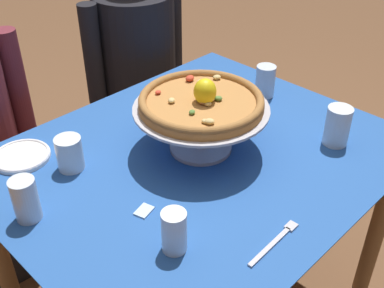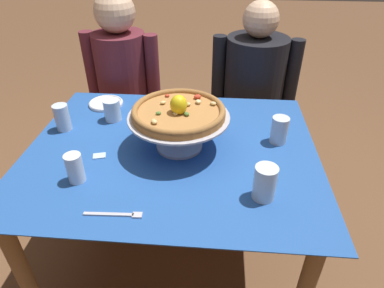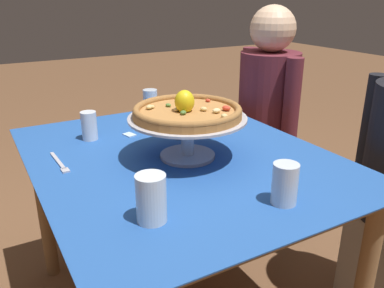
# 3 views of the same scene
# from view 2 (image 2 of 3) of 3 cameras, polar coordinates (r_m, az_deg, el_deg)

# --- Properties ---
(ground_plane) EXTENTS (14.00, 14.00, 0.00)m
(ground_plane) POSITION_cam_2_polar(r_m,az_deg,el_deg) (1.90, -2.74, -18.76)
(ground_plane) COLOR brown
(dining_table) EXTENTS (1.21, 0.99, 0.71)m
(dining_table) POSITION_cam_2_polar(r_m,az_deg,el_deg) (1.46, -3.40, -3.92)
(dining_table) COLOR olive
(dining_table) RESTS_ON ground
(pizza_stand) EXTENTS (0.41, 0.41, 0.15)m
(pizza_stand) POSITION_cam_2_polar(r_m,az_deg,el_deg) (1.35, -2.24, 3.25)
(pizza_stand) COLOR #B7B7C1
(pizza_stand) RESTS_ON dining_table
(pizza) EXTENTS (0.37, 0.37, 0.09)m
(pizza) POSITION_cam_2_polar(r_m,az_deg,el_deg) (1.32, -2.30, 5.63)
(pizza) COLOR #AD753D
(pizza) RESTS_ON pizza_stand
(water_glass_front_left) EXTENTS (0.06, 0.06, 0.11)m
(water_glass_front_left) POSITION_cam_2_polar(r_m,az_deg,el_deg) (1.27, -19.31, -4.18)
(water_glass_front_left) COLOR white
(water_glass_front_left) RESTS_ON dining_table
(water_glass_side_right) EXTENTS (0.07, 0.07, 0.12)m
(water_glass_side_right) POSITION_cam_2_polar(r_m,az_deg,el_deg) (1.46, 14.65, 2.06)
(water_glass_side_right) COLOR silver
(water_glass_side_right) RESTS_ON dining_table
(water_glass_side_left) EXTENTS (0.07, 0.07, 0.12)m
(water_glass_side_left) POSITION_cam_2_polar(r_m,az_deg,el_deg) (1.61, -21.22, 3.97)
(water_glass_side_left) COLOR silver
(water_glass_side_left) RESTS_ON dining_table
(water_glass_front_right) EXTENTS (0.08, 0.08, 0.13)m
(water_glass_front_right) POSITION_cam_2_polar(r_m,az_deg,el_deg) (1.16, 12.28, -6.81)
(water_glass_front_right) COLOR silver
(water_glass_front_right) RESTS_ON dining_table
(water_glass_back_left) EXTENTS (0.08, 0.08, 0.10)m
(water_glass_back_left) POSITION_cam_2_polar(r_m,az_deg,el_deg) (1.62, -13.43, 5.44)
(water_glass_back_left) COLOR silver
(water_glass_back_left) RESTS_ON dining_table
(side_plate) EXTENTS (0.17, 0.17, 0.02)m
(side_plate) POSITION_cam_2_polar(r_m,az_deg,el_deg) (1.79, -14.48, 6.78)
(side_plate) COLOR white
(side_plate) RESTS_ON dining_table
(dinner_fork) EXTENTS (0.19, 0.03, 0.01)m
(dinner_fork) POSITION_cam_2_polar(r_m,az_deg,el_deg) (1.13, -12.77, -11.67)
(dinner_fork) COLOR #B7B7C1
(dinner_fork) RESTS_ON dining_table
(sugar_packet) EXTENTS (0.06, 0.05, 0.00)m
(sugar_packet) POSITION_cam_2_polar(r_m,az_deg,el_deg) (1.40, -15.55, -1.96)
(sugar_packet) COLOR silver
(sugar_packet) RESTS_ON dining_table
(diner_left) EXTENTS (0.46, 0.34, 1.20)m
(diner_left) POSITION_cam_2_polar(r_m,az_deg,el_deg) (2.17, -11.35, 7.76)
(diner_left) COLOR black
(diner_left) RESTS_ON ground
(diner_right) EXTENTS (0.52, 0.39, 1.16)m
(diner_right) POSITION_cam_2_polar(r_m,az_deg,el_deg) (2.14, 10.19, 7.35)
(diner_right) COLOR gray
(diner_right) RESTS_ON ground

